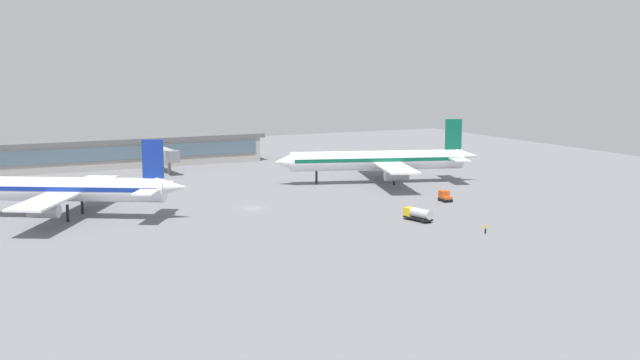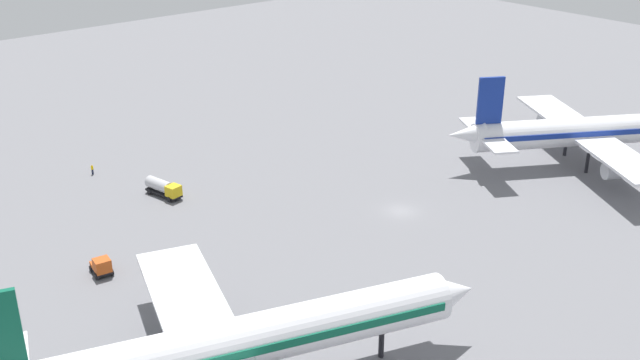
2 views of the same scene
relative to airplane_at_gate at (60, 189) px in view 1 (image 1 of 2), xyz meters
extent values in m
plane|color=slate|center=(-37.24, 7.52, -5.64)|extent=(288.00, 288.00, 0.00)
cube|color=#9E9993|center=(-28.71, -70.48, -1.99)|extent=(78.13, 14.32, 7.30)
cube|color=#4C6070|center=(-28.71, -63.18, -0.95)|extent=(75.00, 0.30, 3.75)
cube|color=#59595B|center=(-28.71, -70.48, 2.18)|extent=(81.25, 14.89, 1.25)
cylinder|color=white|center=(0.49, -0.29, 0.00)|extent=(39.20, 25.79, 4.70)
cone|color=white|center=(-19.13, 11.30, 0.71)|extent=(6.97, 6.23, 3.76)
cube|color=navy|center=(0.49, -0.29, 0.35)|extent=(37.78, 25.00, 0.85)
cube|color=white|center=(-1.35, 0.80, -0.47)|extent=(26.54, 38.45, 0.42)
cylinder|color=#A5A8AD|center=(4.43, 10.59, -2.11)|extent=(6.10, 5.05, 2.59)
cylinder|color=#A5A8AD|center=(-7.13, -8.99, -2.11)|extent=(6.10, 5.05, 2.59)
cube|color=white|center=(-16.07, 9.49, 0.47)|extent=(11.56, 15.93, 0.34)
cube|color=navy|center=(-16.07, 9.49, 6.11)|extent=(3.79, 2.52, 7.52)
cylinder|color=black|center=(-0.54, 4.69, -4.00)|extent=(0.56, 0.56, 3.29)
cylinder|color=black|center=(-4.37, -1.79, -4.00)|extent=(0.56, 0.56, 3.29)
cylinder|color=white|center=(-77.63, -10.16, 0.12)|extent=(42.95, 18.11, 4.80)
cone|color=white|center=(-55.54, -17.38, 0.12)|extent=(5.98, 5.82, 4.56)
cone|color=white|center=(-99.73, -2.94, 0.84)|extent=(6.89, 5.51, 3.84)
cube|color=#0C593F|center=(-77.63, -10.16, 0.48)|extent=(41.32, 17.65, 0.86)
cube|color=white|center=(-79.70, -9.48, -0.36)|extent=(19.50, 41.55, 0.43)
cylinder|color=#A5A8AD|center=(-76.10, 1.54, -2.04)|extent=(6.21, 4.27, 2.64)
cylinder|color=#A5A8AD|center=(-83.31, -20.51, -2.04)|extent=(6.21, 4.27, 2.64)
cube|color=white|center=(-96.29, -4.07, 0.60)|extent=(8.86, 16.97, 0.35)
cube|color=#0C593F|center=(-96.29, -4.07, 6.35)|extent=(4.14, 1.79, 7.68)
cylinder|color=black|center=(-63.12, -14.90, -3.96)|extent=(0.58, 0.58, 3.36)
cylinder|color=black|center=(-79.76, -5.43, -3.96)|extent=(0.58, 0.58, 3.36)
cylinder|color=black|center=(-82.14, -12.73, -3.96)|extent=(0.58, 0.58, 3.36)
cube|color=black|center=(-60.81, 33.97, -5.09)|extent=(3.16, 6.56, 0.30)
cube|color=gold|center=(-60.34, 31.77, -4.14)|extent=(2.23, 2.15, 1.60)
cube|color=#3F596B|center=(-60.17, 30.98, -3.82)|extent=(1.58, 0.41, 0.90)
cylinder|color=#B7B7BC|center=(-60.99, 34.85, -4.04)|extent=(2.69, 4.78, 1.80)
cylinder|color=black|center=(-59.42, 32.01, -5.24)|extent=(0.46, 0.84, 0.80)
cylinder|color=black|center=(-61.28, 31.62, -5.24)|extent=(0.46, 0.84, 0.80)
cylinder|color=black|center=(-60.33, 36.32, -5.24)|extent=(0.46, 0.84, 0.80)
cylinder|color=black|center=(-62.19, 35.93, -5.24)|extent=(0.46, 0.84, 0.80)
cube|color=black|center=(-77.82, 18.96, -5.09)|extent=(2.31, 3.42, 0.30)
cube|color=#BF4C19|center=(-77.91, 18.26, -4.14)|extent=(2.12, 2.04, 1.60)
cube|color=#3F596B|center=(-78.02, 17.46, -3.82)|extent=(1.59, 0.29, 0.90)
cube|color=#BF4C19|center=(-77.70, 19.85, -4.69)|extent=(2.07, 1.64, 0.50)
cylinder|color=black|center=(-77.03, 17.72, -5.24)|extent=(0.40, 0.83, 0.80)
cylinder|color=black|center=(-78.91, 17.97, -5.24)|extent=(0.40, 0.83, 0.80)
cylinder|color=black|center=(-76.73, 19.94, -5.24)|extent=(0.40, 0.83, 0.80)
cylinder|color=black|center=(-78.61, 20.19, -5.24)|extent=(0.40, 0.83, 0.80)
cube|color=black|center=(3.82, -35.14, -5.09)|extent=(4.69, 2.74, 0.30)
cube|color=#333842|center=(2.55, -34.88, -4.34)|extent=(2.14, 2.22, 1.20)
cube|color=#3F596B|center=(1.76, -34.72, -4.10)|extent=(0.40, 1.58, 0.67)
cube|color=#333842|center=(4.71, -35.32, -4.64)|extent=(2.93, 2.38, 0.60)
cylinder|color=black|center=(2.13, -35.76, -5.24)|extent=(0.84, 0.45, 0.80)
cylinder|color=black|center=(2.50, -33.90, -5.24)|extent=(0.84, 0.45, 0.80)
cylinder|color=black|center=(5.14, -36.38, -5.24)|extent=(0.84, 0.45, 0.80)
cylinder|color=black|center=(5.52, -34.51, -5.24)|extent=(0.84, 0.45, 0.80)
cylinder|color=#1E2338|center=(-65.46, 48.61, -5.22)|extent=(0.45, 0.45, 0.85)
cylinder|color=yellow|center=(-65.46, 48.61, -4.49)|extent=(0.54, 0.54, 0.60)
sphere|color=tan|center=(-65.46, 48.61, -4.08)|extent=(0.22, 0.22, 0.22)
cylinder|color=yellow|center=(-65.63, 48.45, -4.49)|extent=(0.10, 0.10, 0.54)
cylinder|color=yellow|center=(-65.28, 48.77, -4.49)|extent=(0.10, 0.10, 0.54)
cube|color=#9E9993|center=(-35.11, -54.32, -0.44)|extent=(3.26, 16.95, 2.80)
cylinder|color=slate|center=(-35.35, -48.43, -3.74)|extent=(0.90, 0.90, 3.80)
cube|color=slate|center=(-35.49, -44.90, -0.44)|extent=(3.21, 2.52, 3.08)
camera|label=1|loc=(22.20, 158.85, 25.06)|focal=44.42mm
camera|label=2|loc=(-108.43, -59.16, 41.97)|focal=42.13mm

